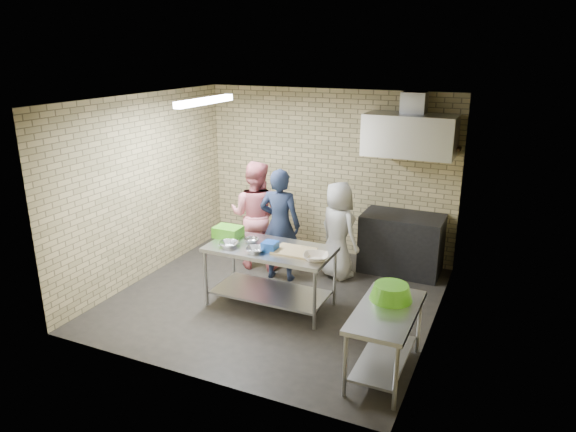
# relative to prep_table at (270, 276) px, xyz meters

# --- Properties ---
(floor) EXTENTS (4.20, 4.20, 0.00)m
(floor) POSITION_rel_prep_table_xyz_m (-0.02, 0.19, -0.41)
(floor) COLOR black
(floor) RESTS_ON ground
(ceiling) EXTENTS (4.20, 4.20, 0.00)m
(ceiling) POSITION_rel_prep_table_xyz_m (-0.02, 0.19, 2.29)
(ceiling) COLOR black
(ceiling) RESTS_ON ground
(back_wall) EXTENTS (4.20, 0.06, 2.70)m
(back_wall) POSITION_rel_prep_table_xyz_m (-0.02, 2.19, 0.94)
(back_wall) COLOR tan
(back_wall) RESTS_ON ground
(front_wall) EXTENTS (4.20, 0.06, 2.70)m
(front_wall) POSITION_rel_prep_table_xyz_m (-0.02, -1.81, 0.94)
(front_wall) COLOR tan
(front_wall) RESTS_ON ground
(left_wall) EXTENTS (0.06, 4.00, 2.70)m
(left_wall) POSITION_rel_prep_table_xyz_m (-2.12, 0.19, 0.94)
(left_wall) COLOR tan
(left_wall) RESTS_ON ground
(right_wall) EXTENTS (0.06, 4.00, 2.70)m
(right_wall) POSITION_rel_prep_table_xyz_m (2.08, 0.19, 0.94)
(right_wall) COLOR tan
(right_wall) RESTS_ON ground
(prep_table) EXTENTS (1.65, 0.82, 0.82)m
(prep_table) POSITION_rel_prep_table_xyz_m (0.00, 0.00, 0.00)
(prep_table) COLOR silver
(prep_table) RESTS_ON floor
(side_counter) EXTENTS (0.60, 1.20, 0.75)m
(side_counter) POSITION_rel_prep_table_xyz_m (1.78, -0.91, -0.04)
(side_counter) COLOR silver
(side_counter) RESTS_ON floor
(stove) EXTENTS (1.20, 0.70, 0.90)m
(stove) POSITION_rel_prep_table_xyz_m (1.33, 1.84, 0.04)
(stove) COLOR black
(stove) RESTS_ON floor
(range_hood) EXTENTS (1.30, 0.60, 0.60)m
(range_hood) POSITION_rel_prep_table_xyz_m (1.33, 1.89, 1.69)
(range_hood) COLOR silver
(range_hood) RESTS_ON back_wall
(hood_duct) EXTENTS (0.35, 0.30, 0.30)m
(hood_duct) POSITION_rel_prep_table_xyz_m (1.33, 2.04, 2.14)
(hood_duct) COLOR #A5A8AD
(hood_duct) RESTS_ON back_wall
(wall_shelf) EXTENTS (0.80, 0.20, 0.04)m
(wall_shelf) POSITION_rel_prep_table_xyz_m (1.63, 2.08, 1.51)
(wall_shelf) COLOR #3F2B19
(wall_shelf) RESTS_ON back_wall
(fluorescent_fixture) EXTENTS (0.10, 1.25, 0.08)m
(fluorescent_fixture) POSITION_rel_prep_table_xyz_m (-1.02, 0.19, 2.23)
(fluorescent_fixture) COLOR white
(fluorescent_fixture) RESTS_ON ceiling
(green_crate) EXTENTS (0.37, 0.27, 0.15)m
(green_crate) POSITION_rel_prep_table_xyz_m (-0.70, 0.12, 0.49)
(green_crate) COLOR #429D1D
(green_crate) RESTS_ON prep_table
(blue_tub) EXTENTS (0.18, 0.18, 0.12)m
(blue_tub) POSITION_rel_prep_table_xyz_m (0.05, -0.10, 0.47)
(blue_tub) COLOR #1749AF
(blue_tub) RESTS_ON prep_table
(cutting_board) EXTENTS (0.50, 0.38, 0.03)m
(cutting_board) POSITION_rel_prep_table_xyz_m (0.35, -0.02, 0.43)
(cutting_board) COLOR tan
(cutting_board) RESTS_ON prep_table
(mixing_bowl_a) EXTENTS (0.32, 0.32, 0.06)m
(mixing_bowl_a) POSITION_rel_prep_table_xyz_m (-0.50, -0.20, 0.44)
(mixing_bowl_a) COLOR silver
(mixing_bowl_a) RESTS_ON prep_table
(mixing_bowl_b) EXTENTS (0.25, 0.25, 0.06)m
(mixing_bowl_b) POSITION_rel_prep_table_xyz_m (-0.30, 0.05, 0.44)
(mixing_bowl_b) COLOR #AEB0B5
(mixing_bowl_b) RESTS_ON prep_table
(mixing_bowl_c) EXTENTS (0.30, 0.30, 0.06)m
(mixing_bowl_c) POSITION_rel_prep_table_xyz_m (-0.10, -0.22, 0.44)
(mixing_bowl_c) COLOR silver
(mixing_bowl_c) RESTS_ON prep_table
(ceramic_bowl) EXTENTS (0.39, 0.39, 0.08)m
(ceramic_bowl) POSITION_rel_prep_table_xyz_m (0.70, -0.15, 0.45)
(ceramic_bowl) COLOR beige
(ceramic_bowl) RESTS_ON prep_table
(green_basin) EXTENTS (0.46, 0.46, 0.17)m
(green_basin) POSITION_rel_prep_table_xyz_m (1.76, -0.66, 0.42)
(green_basin) COLOR #59C626
(green_basin) RESTS_ON side_counter
(bottle_red) EXTENTS (0.07, 0.07, 0.18)m
(bottle_red) POSITION_rel_prep_table_xyz_m (1.38, 2.08, 1.62)
(bottle_red) COLOR #B22619
(bottle_red) RESTS_ON wall_shelf
(bottle_green) EXTENTS (0.06, 0.06, 0.15)m
(bottle_green) POSITION_rel_prep_table_xyz_m (1.78, 2.08, 1.60)
(bottle_green) COLOR green
(bottle_green) RESTS_ON wall_shelf
(man_navy) EXTENTS (0.65, 0.46, 1.68)m
(man_navy) POSITION_rel_prep_table_xyz_m (-0.25, 0.84, 0.43)
(man_navy) COLOR #141832
(man_navy) RESTS_ON floor
(woman_pink) EXTENTS (0.89, 0.74, 1.69)m
(woman_pink) POSITION_rel_prep_table_xyz_m (-0.79, 1.10, 0.43)
(woman_pink) COLOR #E47983
(woman_pink) RESTS_ON floor
(woman_white) EXTENTS (0.85, 0.76, 1.46)m
(woman_white) POSITION_rel_prep_table_xyz_m (0.50, 1.26, 0.32)
(woman_white) COLOR silver
(woman_white) RESTS_ON floor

